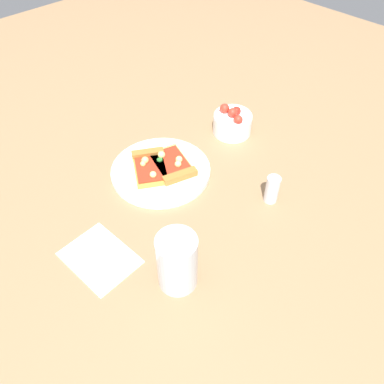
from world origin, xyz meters
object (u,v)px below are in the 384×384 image
pizza_slice_near (173,165)px  pizza_slice_far (150,165)px  paper_napkin (100,257)px  pepper_shaker (272,188)px  plate (161,171)px  soda_glass (177,263)px  salad_bowl (232,122)px

pizza_slice_near → pizza_slice_far: size_ratio=1.01×
paper_napkin → pepper_shaker: size_ratio=1.82×
plate → soda_glass: bearing=55.2°
pizza_slice_far → pepper_shaker: 0.29m
plate → pepper_shaker: 0.27m
plate → pepper_shaker: (-0.12, 0.24, 0.03)m
paper_napkin → pepper_shaker: (-0.37, 0.14, 0.04)m
plate → salad_bowl: salad_bowl is taller
paper_napkin → pepper_shaker: pepper_shaker is taller
salad_bowl → soda_glass: soda_glass is taller
salad_bowl → paper_napkin: 0.50m
plate → soda_glass: size_ratio=1.97×
pizza_slice_far → soda_glass: (0.16, 0.27, 0.04)m
pizza_slice_near → pepper_shaker: bearing=113.1°
salad_bowl → plate: bearing=-2.4°
plate → pizza_slice_near: bearing=144.3°
pizza_slice_near → plate: bearing=-35.7°
salad_bowl → pizza_slice_near: bearing=1.8°
pizza_slice_near → paper_napkin: (0.27, 0.09, -0.02)m
plate → pepper_shaker: pepper_shaker is taller
pizza_slice_near → salad_bowl: bearing=-178.2°
soda_glass → paper_napkin: 0.17m
plate → soda_glass: 0.30m
pizza_slice_near → salad_bowl: 0.22m
salad_bowl → pepper_shaker: pepper_shaker is taller
pepper_shaker → soda_glass: bearing=1.5°
salad_bowl → soda_glass: size_ratio=0.84×
pizza_slice_far → pepper_shaker: (-0.13, 0.26, 0.02)m
plate → pizza_slice_far: pizza_slice_far is taller
pizza_slice_near → soda_glass: bearing=49.6°
pizza_slice_near → salad_bowl: size_ratio=1.40×
plate → salad_bowl: size_ratio=2.33×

